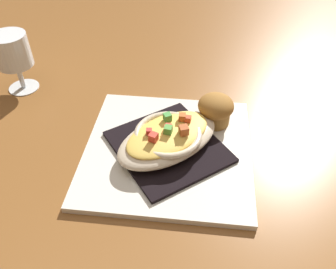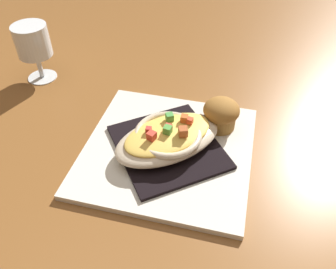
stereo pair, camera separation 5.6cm
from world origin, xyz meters
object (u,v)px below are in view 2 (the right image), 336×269
object	(u,v)px
gratin_dish	(168,137)
muffin	(221,113)
square_plate	(168,150)
stemmed_glass	(33,44)

from	to	relation	value
gratin_dish	muffin	bearing A→B (deg)	36.67
gratin_dish	muffin	xyz separation A→B (m)	(0.09, 0.06, 0.00)
gratin_dish	square_plate	bearing A→B (deg)	-163.05
gratin_dish	muffin	world-z (taller)	muffin
square_plate	stemmed_glass	distance (m)	0.36
muffin	stemmed_glass	size ratio (longest dim) A/B	0.53
square_plate	muffin	distance (m)	0.11
square_plate	gratin_dish	distance (m)	0.03
square_plate	muffin	xyz separation A→B (m)	(0.09, 0.06, 0.03)
gratin_dish	stemmed_glass	bearing A→B (deg)	145.78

